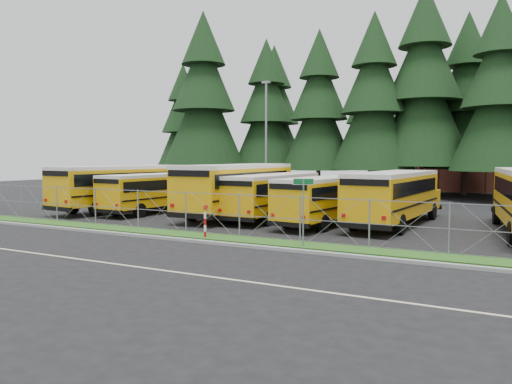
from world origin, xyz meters
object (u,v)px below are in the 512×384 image
bus_1 (158,193)px  bus_4 (275,197)px  bus_0 (125,188)px  striped_bollard (205,225)px  street_sign (303,198)px  bus_6 (396,199)px  bus_3 (240,190)px  light_standard (266,136)px  bus_5 (330,201)px

bus_1 → bus_4: (8.39, 0.47, 0.04)m
bus_0 → striped_bollard: bus_0 is taller
bus_0 → street_sign: bearing=-19.1°
bus_4 → bus_6: (6.93, 0.45, 0.12)m
bus_0 → bus_3: 8.68m
striped_bollard → light_standard: bearing=109.3°
bus_6 → street_sign: (-1.81, -8.49, 0.59)m
bus_1 → bus_3: (5.85, 0.75, 0.32)m
bus_5 → striped_bollard: bearing=-109.0°
bus_0 → bus_3: (8.64, 0.87, 0.07)m
bus_0 → bus_5: (14.84, -0.11, -0.24)m
bus_5 → street_sign: bearing=-72.6°
bus_3 → bus_5: size_ratio=1.24×
bus_0 → bus_4: bearing=8.5°
bus_0 → striped_bollard: 13.61m
bus_5 → striped_bollard: bus_5 is taller
bus_1 → bus_0: bearing=-175.0°
bus_1 → street_sign: bearing=-26.8°
bus_1 → bus_6: (15.33, 0.92, 0.16)m
bus_1 → bus_5: size_ratio=0.99×
bus_5 → light_standard: size_ratio=0.98×
bus_0 → light_standard: light_standard is taller
bus_6 → light_standard: light_standard is taller
bus_0 → bus_4: (11.18, 0.60, -0.21)m
bus_1 → striped_bollard: 11.43m
bus_0 → light_standard: bearing=75.8°
bus_3 → bus_4: bus_3 is taller
street_sign → bus_6: bearing=78.0°
bus_0 → bus_6: size_ratio=1.06×
bus_3 → bus_4: (2.54, -0.27, -0.28)m
bus_0 → bus_6: bus_0 is taller
bus_1 → bus_4: bus_4 is taller
bus_4 → bus_5: size_ratio=1.02×
bus_5 → street_sign: size_ratio=3.52×
street_sign → bus_1: bearing=150.8°
bus_1 → bus_5: bearing=1.3°
bus_1 → striped_bollard: (8.68, -7.41, -0.69)m
bus_4 → striped_bollard: 7.92m
bus_4 → bus_6: size_ratio=0.92×
striped_bollard → street_sign: bearing=-1.8°
bus_0 → street_sign: size_ratio=4.17×
striped_bollard → light_standard: size_ratio=0.12×
bus_0 → light_standard: size_ratio=1.16×
striped_bollard → light_standard: (-6.96, 19.85, 4.90)m
bus_1 → street_sign: (13.52, -7.57, 0.75)m
street_sign → bus_3: bearing=132.7°
bus_5 → street_sign: street_sign is taller
bus_4 → bus_3: bearing=175.0°
bus_3 → bus_4: bearing=-7.4°
bus_3 → light_standard: 13.00m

